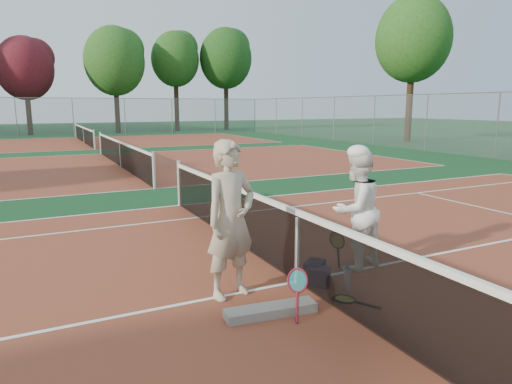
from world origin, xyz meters
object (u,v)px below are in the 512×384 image
net_main (297,247)px  water_bottle (347,279)px  racket_red (297,293)px  racket_black_held (337,251)px  player_a (231,220)px  racket_spare (344,299)px  sports_bag_navy (315,270)px  player_b (356,210)px  sports_bag_purple (318,277)px

net_main → water_bottle: 0.78m
racket_red → net_main: bearing=0.6°
racket_red → racket_black_held: size_ratio=0.93×
player_a → water_bottle: 1.74m
racket_red → racket_spare: racket_red is taller
player_a → racket_black_held: player_a is taller
sports_bag_navy → racket_red: bearing=-133.4°
player_a → water_bottle: size_ratio=6.66×
player_a → sports_bag_navy: 1.52m
net_main → racket_red: net_main is taller
net_main → racket_black_held: 0.81m
player_b → sports_bag_navy: player_b is taller
racket_black_held → sports_bag_navy: 0.55m
player_b → racket_red: player_b is taller
water_bottle → racket_red: bearing=-160.7°
player_a → racket_black_held: (1.75, 0.14, -0.70)m
net_main → player_b: 1.14m
player_a → racket_black_held: size_ratio=3.40×
net_main → racket_spare: (0.22, -0.78, -0.49)m
racket_red → racket_spare: (0.75, 0.09, -0.26)m
sports_bag_purple → racket_red: bearing=-138.7°
player_b → racket_spare: 1.51m
player_a → sports_bag_navy: player_a is taller
racket_black_held → racket_spare: bearing=28.7°
player_b → sports_bag_navy: (-0.80, -0.14, -0.76)m
net_main → racket_spare: bearing=-74.3°
player_b → water_bottle: player_b is taller
racket_red → water_bottle: (0.97, 0.34, -0.12)m
player_a → sports_bag_purple: player_a is taller
racket_spare → player_a: bearing=27.2°
player_a → player_b: 2.06m
net_main → sports_bag_purple: 0.49m
water_bottle → racket_spare: bearing=-132.0°
player_a → sports_bag_navy: size_ratio=5.99×
racket_black_held → water_bottle: 0.76m
racket_spare → sports_bag_purple: bearing=-27.1°
racket_black_held → sports_bag_purple: 0.71m
racket_spare → sports_bag_purple: size_ratio=1.97×
racket_black_held → sports_bag_purple: racket_black_held is taller
racket_spare → sports_bag_navy: (0.05, 0.75, 0.12)m
player_b → sports_bag_purple: bearing=11.7°
player_b → racket_black_held: bearing=-15.0°
net_main → racket_black_held: bearing=10.3°
racket_black_held → sports_bag_navy: racket_black_held is taller
player_b → net_main: bearing=-4.2°
player_b → racket_red: bearing=21.4°
player_b → racket_black_held: (-0.30, 0.02, -0.60)m
net_main → sports_bag_navy: (0.27, -0.03, -0.38)m
racket_spare → sports_bag_navy: 0.76m
net_main → player_b: player_b is taller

